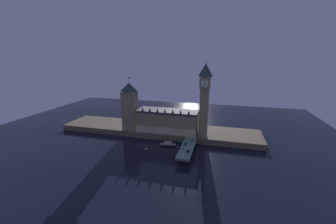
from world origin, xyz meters
name	(u,v)px	position (x,y,z in m)	size (l,w,h in m)	color
ground_plane	(146,146)	(0.00, 0.00, 0.00)	(400.00, 400.00, 0.00)	black
embankment	(158,130)	(0.00, 39.00, 2.96)	(220.00, 42.00, 5.92)	brown
parliament_hall	(168,120)	(12.77, 32.29, 17.16)	(64.37, 23.98, 26.99)	#8E7A56
clock_tower	(204,98)	(51.18, 25.59, 44.49)	(10.15, 10.26, 72.96)	#8E7A56
victoria_tower	(130,106)	(-28.55, 28.50, 31.37)	(14.28, 14.28, 56.60)	#8E7A56
bridge	(187,149)	(40.65, -5.00, 4.31)	(11.37, 46.00, 6.52)	slate
car_northbound_lead	(185,144)	(38.15, -0.46, 7.21)	(2.08, 4.71, 1.46)	navy
car_northbound_trail	(183,149)	(38.15, -12.90, 7.23)	(2.08, 4.26, 1.51)	white
car_southbound_lead	(188,151)	(43.15, -14.90, 7.22)	(1.89, 3.86, 1.51)	black
car_southbound_trail	(192,141)	(43.15, 8.28, 7.22)	(1.91, 4.14, 1.49)	#235633
pedestrian_near_rail	(180,149)	(35.65, -12.97, 7.49)	(0.38, 0.38, 1.82)	black
pedestrian_far_rail	(185,139)	(35.65, 9.50, 7.47)	(0.38, 0.38, 1.78)	black
street_lamp_near	(178,149)	(35.25, -19.72, 10.41)	(1.34, 0.60, 6.21)	#2D3333
street_lamp_far	(184,136)	(35.25, 9.72, 10.47)	(1.34, 0.60, 6.31)	#2D3333
boat_upstream	(168,145)	(20.27, 5.70, 1.61)	(16.84, 6.12, 4.40)	#28282D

